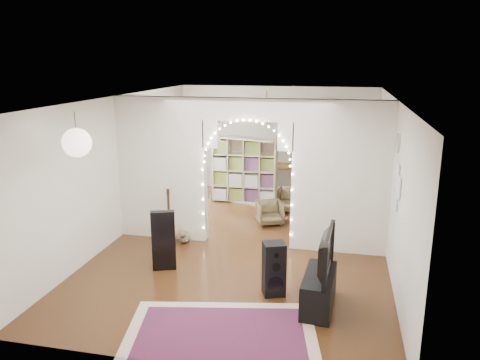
% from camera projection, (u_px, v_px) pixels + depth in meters
% --- Properties ---
extents(floor, '(7.50, 7.50, 0.00)m').
position_uv_depth(floor, '(248.00, 243.00, 8.81)').
color(floor, black).
rests_on(floor, ground).
extents(ceiling, '(5.00, 7.50, 0.02)m').
position_uv_depth(ceiling, '(248.00, 98.00, 8.14)').
color(ceiling, white).
rests_on(ceiling, wall_back).
extents(wall_back, '(5.00, 0.02, 2.70)m').
position_uv_depth(wall_back, '(277.00, 140.00, 12.02)').
color(wall_back, silver).
rests_on(wall_back, floor).
extents(wall_front, '(5.00, 0.02, 2.70)m').
position_uv_depth(wall_front, '(177.00, 255.00, 4.93)').
color(wall_front, silver).
rests_on(wall_front, floor).
extents(wall_left, '(0.02, 7.50, 2.70)m').
position_uv_depth(wall_left, '(121.00, 167.00, 9.00)').
color(wall_left, silver).
rests_on(wall_left, floor).
extents(wall_right, '(0.02, 7.50, 2.70)m').
position_uv_depth(wall_right, '(392.00, 181.00, 7.95)').
color(wall_right, silver).
rests_on(wall_right, floor).
extents(divider_wall, '(5.00, 0.20, 2.70)m').
position_uv_depth(divider_wall, '(248.00, 169.00, 8.46)').
color(divider_wall, silver).
rests_on(divider_wall, floor).
extents(fairy_lights, '(1.64, 0.04, 1.60)m').
position_uv_depth(fairy_lights, '(246.00, 164.00, 8.30)').
color(fairy_lights, '#FFEABF').
rests_on(fairy_lights, divider_wall).
extents(window, '(0.04, 1.20, 1.40)m').
position_uv_depth(window, '(158.00, 143.00, 10.65)').
color(window, white).
rests_on(window, wall_left).
extents(wall_clock, '(0.03, 0.31, 0.31)m').
position_uv_depth(wall_clock, '(398.00, 143.00, 7.20)').
color(wall_clock, white).
rests_on(wall_clock, wall_right).
extents(picture_frames, '(0.02, 0.50, 0.70)m').
position_uv_depth(picture_frames, '(397.00, 187.00, 6.97)').
color(picture_frames, white).
rests_on(picture_frames, wall_right).
extents(paper_lantern, '(0.40, 0.40, 0.40)m').
position_uv_depth(paper_lantern, '(77.00, 143.00, 6.38)').
color(paper_lantern, white).
rests_on(paper_lantern, ceiling).
extents(ceiling_fan, '(1.10, 1.10, 0.30)m').
position_uv_depth(ceiling_fan, '(266.00, 105.00, 10.10)').
color(ceiling_fan, '#AC8439').
rests_on(ceiling_fan, ceiling).
extents(area_rug, '(2.69, 2.22, 0.02)m').
position_uv_depth(area_rug, '(220.00, 339.00, 5.76)').
color(area_rug, maroon).
rests_on(area_rug, floor).
extents(guitar_case, '(0.40, 0.25, 1.00)m').
position_uv_depth(guitar_case, '(164.00, 241.00, 7.59)').
color(guitar_case, black).
rests_on(guitar_case, floor).
extents(acoustic_guitar, '(0.37, 0.19, 0.88)m').
position_uv_depth(acoustic_guitar, '(169.00, 222.00, 8.78)').
color(acoustic_guitar, tan).
rests_on(acoustic_guitar, floor).
extents(tabby_cat, '(0.23, 0.47, 0.31)m').
position_uv_depth(tabby_cat, '(184.00, 237.00, 8.77)').
color(tabby_cat, brown).
rests_on(tabby_cat, floor).
extents(floor_speaker, '(0.39, 0.36, 0.80)m').
position_uv_depth(floor_speaker, '(274.00, 269.00, 6.79)').
color(floor_speaker, black).
rests_on(floor_speaker, floor).
extents(media_console, '(0.46, 1.02, 0.50)m').
position_uv_depth(media_console, '(319.00, 291.00, 6.47)').
color(media_console, black).
rests_on(media_console, floor).
extents(tv, '(0.21, 1.08, 0.62)m').
position_uv_depth(tv, '(320.00, 253.00, 6.33)').
color(tv, black).
rests_on(tv, media_console).
extents(bookcase, '(1.58, 0.76, 1.57)m').
position_uv_depth(bookcase, '(245.00, 170.00, 11.16)').
color(bookcase, '#C4AB8E').
rests_on(bookcase, floor).
extents(dining_table, '(1.30, 0.96, 0.76)m').
position_uv_depth(dining_table, '(292.00, 168.00, 11.86)').
color(dining_table, brown).
rests_on(dining_table, floor).
extents(flower_vase, '(0.21, 0.21, 0.19)m').
position_uv_depth(flower_vase, '(292.00, 161.00, 11.82)').
color(flower_vase, silver).
rests_on(flower_vase, dining_table).
extents(dining_chair_left, '(0.68, 0.68, 0.48)m').
position_uv_depth(dining_chair_left, '(270.00, 213.00, 9.77)').
color(dining_chair_left, brown).
rests_on(dining_chair_left, floor).
extents(dining_chair_right, '(0.60, 0.62, 0.52)m').
position_uv_depth(dining_chair_right, '(290.00, 200.00, 10.61)').
color(dining_chair_right, brown).
rests_on(dining_chair_right, floor).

